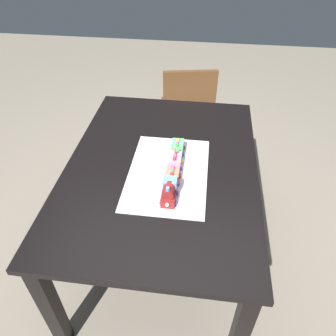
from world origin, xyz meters
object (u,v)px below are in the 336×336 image
object	(u,v)px
cake_car_hopper_mint_green	(177,147)
birthday_candle	(175,150)
chair	(187,110)
cake_car_flatbed_coral	(172,176)
dining_table	(162,180)
cake_locomotive	(169,192)
cake_car_tanker_bubblegum	(175,161)

from	to	relation	value
cake_car_hopper_mint_green	birthday_candle	xyz separation A→B (m)	(-0.11, 0.00, 0.07)
cake_car_hopper_mint_green	chair	bearing A→B (deg)	0.72
cake_car_flatbed_coral	cake_car_hopper_mint_green	size ratio (longest dim) A/B	1.00
dining_table	chair	distance (m)	1.05
birthday_candle	cake_car_flatbed_coral	bearing A→B (deg)	-180.00
birthday_candle	cake_locomotive	bearing A→B (deg)	180.00
chair	cake_car_flatbed_coral	bearing A→B (deg)	79.82
chair	cake_car_tanker_bubblegum	world-z (taller)	chair
dining_table	cake_car_tanker_bubblegum	bearing A→B (deg)	-89.89
cake_car_hopper_mint_green	cake_car_tanker_bubblegum	bearing A→B (deg)	180.00
dining_table	cake_car_flatbed_coral	size ratio (longest dim) A/B	14.00
cake_locomotive	birthday_candle	xyz separation A→B (m)	(0.25, -0.00, 0.05)
cake_car_tanker_bubblegum	dining_table	bearing A→B (deg)	90.11
cake_car_tanker_bubblegum	cake_car_flatbed_coral	bearing A→B (deg)	180.00
chair	birthday_candle	bearing A→B (deg)	79.89
chair	cake_car_tanker_bubblegum	distance (m)	1.08
cake_locomotive	cake_car_flatbed_coral	world-z (taller)	cake_locomotive
dining_table	cake_locomotive	bearing A→B (deg)	-164.08
chair	cake_locomotive	distance (m)	1.32
dining_table	chair	world-z (taller)	chair
cake_locomotive	cake_car_hopper_mint_green	size ratio (longest dim) A/B	1.40
chair	cake_car_flatbed_coral	distance (m)	1.19
dining_table	cake_car_tanker_bubblegum	size ratio (longest dim) A/B	14.00
chair	cake_car_tanker_bubblegum	size ratio (longest dim) A/B	8.60
cake_car_tanker_bubblegum	birthday_candle	size ratio (longest dim) A/B	1.91
cake_car_flatbed_coral	cake_car_tanker_bubblegum	distance (m)	0.12
chair	cake_locomotive	bearing A→B (deg)	79.76
cake_locomotive	cake_car_flatbed_coral	xyz separation A→B (m)	(0.13, -0.00, -0.02)
cake_car_tanker_bubblegum	birthday_candle	world-z (taller)	birthday_candle
birthday_candle	dining_table	bearing A→B (deg)	95.72
dining_table	cake_car_hopper_mint_green	distance (m)	0.20
dining_table	birthday_candle	bearing A→B (deg)	-84.28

